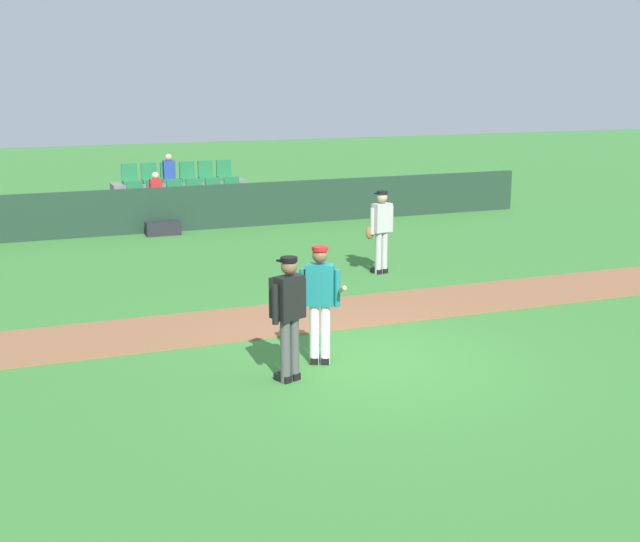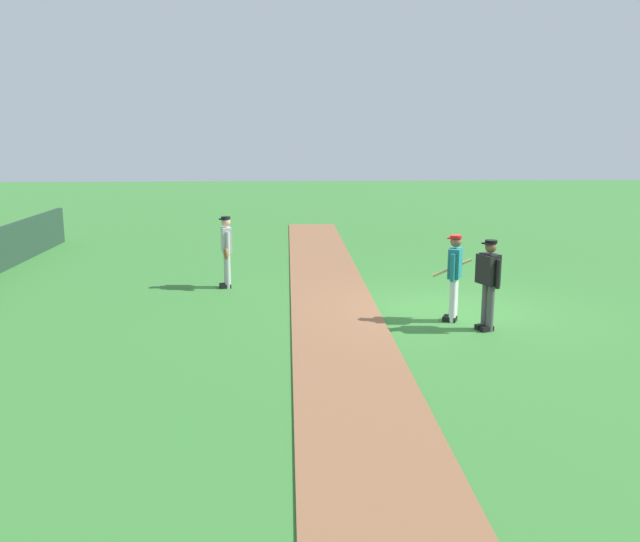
# 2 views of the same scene
# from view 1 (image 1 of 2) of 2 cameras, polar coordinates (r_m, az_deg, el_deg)

# --- Properties ---
(ground_plane) EXTENTS (80.00, 80.00, 0.00)m
(ground_plane) POSITION_cam_1_polar(r_m,az_deg,el_deg) (12.51, 3.22, -6.14)
(ground_plane) COLOR #387A33
(infield_dirt_path) EXTENTS (28.00, 1.87, 0.03)m
(infield_dirt_path) POSITION_cam_1_polar(r_m,az_deg,el_deg) (14.69, -0.78, -3.07)
(infield_dirt_path) COLOR brown
(infield_dirt_path) RESTS_ON ground
(dugout_fence) EXTENTS (20.00, 0.16, 1.19)m
(dugout_fence) POSITION_cam_1_polar(r_m,az_deg,el_deg) (22.92, -8.57, 4.26)
(dugout_fence) COLOR #1E3828
(dugout_fence) RESTS_ON ground
(stadium_bleachers) EXTENTS (3.90, 2.10, 1.90)m
(stadium_bleachers) POSITION_cam_1_polar(r_m,az_deg,el_deg) (24.34, -9.34, 4.50)
(stadium_bleachers) COLOR slate
(stadium_bleachers) RESTS_ON ground
(batter_teal_jersey) EXTENTS (0.62, 0.80, 1.76)m
(batter_teal_jersey) POSITION_cam_1_polar(r_m,az_deg,el_deg) (12.10, 0.02, -1.99)
(batter_teal_jersey) COLOR white
(batter_teal_jersey) RESTS_ON ground
(umpire_home_plate) EXTENTS (0.55, 0.42, 1.76)m
(umpire_home_plate) POSITION_cam_1_polar(r_m,az_deg,el_deg) (11.43, -2.17, -2.76)
(umpire_home_plate) COLOR #4C4C4C
(umpire_home_plate) RESTS_ON ground
(runner_grey_jersey) EXTENTS (0.67, 0.37, 1.76)m
(runner_grey_jersey) POSITION_cam_1_polar(r_m,az_deg,el_deg) (17.68, 4.16, 2.87)
(runner_grey_jersey) COLOR #B2B2B2
(runner_grey_jersey) RESTS_ON ground
(equipment_bag) EXTENTS (0.90, 0.36, 0.36)m
(equipment_bag) POSITION_cam_1_polar(r_m,az_deg,el_deg) (22.38, -10.62, 2.87)
(equipment_bag) COLOR #232328
(equipment_bag) RESTS_ON ground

